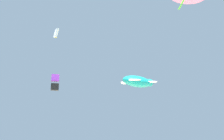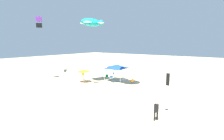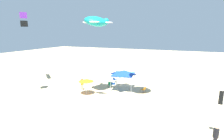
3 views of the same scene
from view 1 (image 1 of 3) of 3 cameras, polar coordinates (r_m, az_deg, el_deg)
The scene contains 3 objects.
kite_parafoil_white at distance 34.28m, azimuth -12.64°, elevation 8.16°, with size 3.39×2.44×2.37m.
kite_turtle_teal at distance 25.55m, azimuth 5.86°, elevation -2.65°, with size 3.83×4.02×1.78m.
kite_box_purple at distance 27.58m, azimuth -12.88°, elevation -2.79°, with size 1.16×1.16×1.75m.
Camera 1 is at (-9.94, 26.70, 4.23)m, focal length 40.06 mm.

